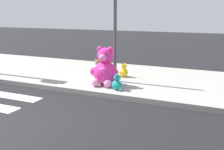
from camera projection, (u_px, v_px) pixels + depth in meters
The scene contains 7 objects.
sidewalk at pixel (99, 75), 10.24m from camera, with size 28.00×4.40×0.15m, color #9E9B93.
sign_pole at pixel (115, 30), 8.73m from camera, with size 0.56×0.11×3.20m.
plush_pink_large at pixel (105, 70), 8.52m from camera, with size 0.95×0.84×1.23m.
plush_yellow at pixel (124, 71), 9.68m from camera, with size 0.35×0.35×0.49m.
plush_white at pixel (98, 73), 9.30m from camera, with size 0.37×0.37×0.51m.
plush_teal at pixel (117, 83), 8.04m from camera, with size 0.34×0.37×0.49m.
plush_brown at pixel (97, 69), 9.92m from camera, with size 0.44×0.41×0.59m.
Camera 1 is at (4.50, -3.71, 2.42)m, focal length 43.41 mm.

